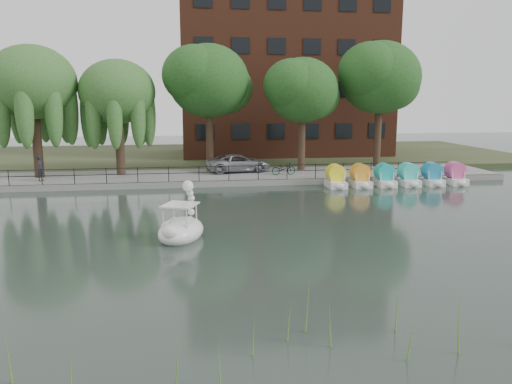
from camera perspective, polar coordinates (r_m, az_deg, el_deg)
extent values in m
plane|color=#38433F|center=(20.91, 0.23, -5.56)|extent=(120.00, 120.00, 0.00)
cube|color=gray|center=(36.42, -3.50, 1.75)|extent=(40.00, 6.00, 0.40)
cube|color=gray|center=(33.52, -3.08, 0.97)|extent=(40.00, 0.25, 0.40)
cube|color=#47512D|center=(50.26, -4.86, 4.18)|extent=(60.00, 22.00, 0.36)
cylinder|color=black|center=(33.54, -3.13, 2.96)|extent=(32.00, 0.04, 0.04)
cylinder|color=black|center=(33.60, -3.12, 2.29)|extent=(32.00, 0.04, 0.04)
cylinder|color=black|center=(33.60, -3.12, 2.20)|extent=(0.05, 0.05, 1.00)
cube|color=#4C1E16|center=(50.96, 3.12, 14.63)|extent=(20.00, 10.00, 18.00)
cylinder|color=#473323|center=(37.86, -23.69, 4.72)|extent=(0.60, 0.60, 4.20)
ellipsoid|color=#4F853D|center=(37.72, -24.20, 11.39)|extent=(5.88, 5.88, 5.00)
cylinder|color=#473323|center=(37.30, -15.27, 4.85)|extent=(0.60, 0.60, 3.80)
ellipsoid|color=#4F853D|center=(37.13, -15.58, 10.99)|extent=(5.32, 5.32, 4.52)
cylinder|color=#473323|center=(38.04, -5.31, 5.82)|extent=(0.60, 0.60, 4.50)
ellipsoid|color=#2E6426|center=(37.92, -5.43, 12.53)|extent=(6.00, 6.00, 5.10)
cylinder|color=#473323|center=(38.57, 5.22, 5.55)|extent=(0.60, 0.60, 4.05)
ellipsoid|color=#2E6426|center=(38.42, 5.33, 11.51)|extent=(5.40, 5.40, 4.59)
cylinder|color=#473323|center=(41.47, 13.72, 6.12)|extent=(0.60, 0.60, 4.72)
ellipsoid|color=#2E6426|center=(41.39, 14.02, 12.58)|extent=(6.30, 6.30, 5.36)
imported|color=gray|center=(37.38, -1.98, 3.48)|extent=(3.29, 5.78, 1.52)
imported|color=gray|center=(35.97, 3.16, 2.77)|extent=(0.71, 1.75, 1.00)
imported|color=black|center=(36.16, -23.43, 2.72)|extent=(0.64, 0.81, 1.98)
ellipsoid|color=white|center=(21.37, -8.56, -4.47)|extent=(2.64, 3.21, 0.61)
cube|color=white|center=(21.20, -8.68, -3.74)|extent=(1.50, 1.56, 0.31)
cube|color=white|center=(21.06, -8.70, -1.47)|extent=(1.70, 1.76, 0.06)
ellipsoid|color=white|center=(20.26, -9.83, -4.60)|extent=(0.78, 0.70, 0.57)
sphere|color=white|center=(21.82, -7.78, 0.68)|extent=(0.49, 0.49, 0.49)
cone|color=black|center=(22.13, -7.48, 0.75)|extent=(0.29, 0.32, 0.20)
cylinder|color=yellow|center=(21.99, -7.61, 0.71)|extent=(0.28, 0.19, 0.27)
cube|color=white|center=(33.53, 9.11, 0.89)|extent=(1.15, 1.70, 0.44)
cylinder|color=yellow|center=(33.51, 9.09, 2.15)|extent=(0.90, 1.20, 0.90)
cube|color=white|center=(34.07, 11.84, 0.95)|extent=(1.15, 1.70, 0.44)
cylinder|color=orange|center=(34.05, 11.83, 2.19)|extent=(0.90, 1.20, 0.90)
cube|color=white|center=(34.69, 14.48, 1.01)|extent=(1.15, 1.70, 0.44)
cylinder|color=#1BB3AF|center=(34.67, 14.47, 2.23)|extent=(0.90, 1.20, 0.90)
cube|color=white|center=(35.38, 17.02, 1.06)|extent=(1.15, 1.70, 0.44)
cylinder|color=#38D3C4|center=(35.36, 17.01, 2.26)|extent=(0.90, 1.20, 0.90)
cube|color=white|center=(36.14, 19.46, 1.11)|extent=(1.15, 1.70, 0.44)
cylinder|color=teal|center=(36.12, 19.46, 2.28)|extent=(0.90, 1.20, 0.90)
cube|color=white|center=(36.96, 21.79, 1.16)|extent=(1.15, 1.70, 0.44)
cylinder|color=#DA4F8E|center=(36.94, 21.79, 2.30)|extent=(0.90, 1.20, 0.90)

